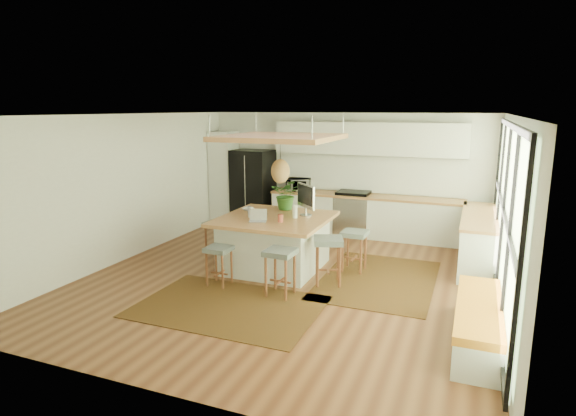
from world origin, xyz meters
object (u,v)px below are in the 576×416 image
at_px(stool_right_back, 354,251).
at_px(laptop, 258,215).
at_px(stool_near_left, 219,264).
at_px(island_plant, 287,198).
at_px(monitor, 306,201).
at_px(stool_right_front, 328,263).
at_px(stool_near_right, 280,273).
at_px(island, 275,243).
at_px(fridge, 253,188).
at_px(stool_left_side, 218,240).
at_px(microwave, 298,183).

distance_m(stool_right_back, laptop, 1.81).
bearing_deg(stool_near_left, island_plant, 75.65).
bearing_deg(island_plant, monitor, -34.55).
bearing_deg(laptop, stool_right_front, -17.97).
xyz_separation_m(stool_near_right, monitor, (-0.12, 1.46, 0.83)).
bearing_deg(stool_near_left, island, 65.85).
bearing_deg(monitor, stool_near_left, -80.33).
height_order(fridge, stool_left_side, fridge).
bearing_deg(fridge, stool_right_back, -33.18).
bearing_deg(island_plant, stool_left_side, -154.98).
relative_size(fridge, monitor, 2.97).
bearing_deg(island_plant, stool_near_right, -71.05).
bearing_deg(laptop, monitor, 33.22).
distance_m(stool_right_front, microwave, 3.61).
bearing_deg(fridge, monitor, -43.41).
relative_size(stool_near_left, laptop, 2.08).
bearing_deg(microwave, stool_right_front, -72.33).
relative_size(stool_right_back, monitor, 1.16).
height_order(stool_near_right, microwave, microwave).
bearing_deg(microwave, stool_near_left, -99.64).
bearing_deg(fridge, laptop, -58.82).
xyz_separation_m(stool_right_front, stool_right_back, (0.24, 0.79, 0.00)).
xyz_separation_m(stool_right_front, laptop, (-1.24, -0.01, 0.70)).
relative_size(stool_near_left, stool_right_front, 0.83).
bearing_deg(stool_right_front, stool_right_back, 73.39).
relative_size(fridge, stool_near_right, 2.52).
bearing_deg(stool_right_back, monitor, -176.59).
distance_m(stool_near_right, stool_right_back, 1.70).
bearing_deg(island_plant, laptop, -94.45).
height_order(stool_right_back, stool_left_side, stool_right_back).
relative_size(stool_right_back, laptop, 2.33).
relative_size(stool_near_right, stool_right_back, 1.01).
height_order(island, stool_near_right, island).
height_order(stool_right_front, stool_left_side, stool_right_front).
bearing_deg(laptop, island, 54.94).
height_order(stool_near_left, stool_left_side, stool_left_side).
bearing_deg(monitor, laptop, -84.90).
bearing_deg(laptop, stool_right_back, 10.05).
distance_m(stool_near_right, laptop, 1.23).
xyz_separation_m(stool_near_right, microwave, (-1.14, 3.84, 0.75)).
bearing_deg(stool_left_side, stool_near_right, -35.00).
xyz_separation_m(stool_near_right, stool_right_front, (0.53, 0.73, 0.00)).
distance_m(stool_left_side, laptop, 1.40).
distance_m(fridge, monitor, 3.26).
distance_m(stool_left_side, microwave, 2.76).
xyz_separation_m(stool_near_left, stool_right_front, (1.61, 0.69, 0.00)).
height_order(stool_left_side, laptop, laptop).
distance_m(stool_near_left, laptop, 1.04).
bearing_deg(laptop, fridge, 98.73).
bearing_deg(stool_left_side, fridge, 101.08).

